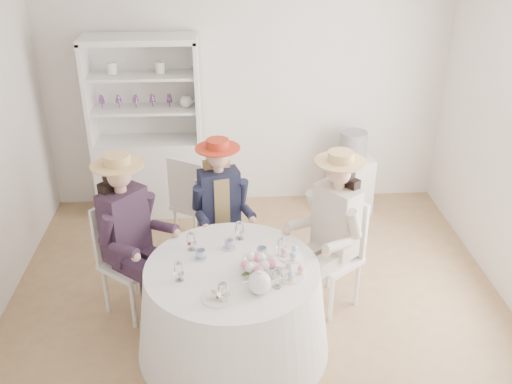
{
  "coord_description": "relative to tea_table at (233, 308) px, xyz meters",
  "views": [
    {
      "loc": [
        -0.26,
        -4.17,
        3.26
      ],
      "look_at": [
        0.0,
        0.1,
        1.05
      ],
      "focal_mm": 40.0,
      "sensor_mm": 36.0,
      "label": 1
    }
  ],
  "objects": [
    {
      "name": "ground",
      "position": [
        0.22,
        0.59,
        -0.38
      ],
      "size": [
        4.5,
        4.5,
        0.0
      ],
      "primitive_type": "plane",
      "color": "olive",
      "rests_on": "ground"
    },
    {
      "name": "wall_back",
      "position": [
        0.22,
        2.59,
        0.97
      ],
      "size": [
        4.5,
        0.0,
        4.5
      ],
      "primitive_type": "plane",
      "rotation": [
        1.57,
        0.0,
        0.0
      ],
      "color": "white",
      "rests_on": "ground"
    },
    {
      "name": "wall_front",
      "position": [
        0.22,
        -1.41,
        0.97
      ],
      "size": [
        4.5,
        0.0,
        4.5
      ],
      "primitive_type": "plane",
      "rotation": [
        -1.57,
        0.0,
        0.0
      ],
      "color": "white",
      "rests_on": "ground"
    },
    {
      "name": "tea_table",
      "position": [
        0.0,
        0.0,
        0.0
      ],
      "size": [
        1.54,
        1.54,
        0.77
      ],
      "rotation": [
        0.0,
        0.0,
        0.33
      ],
      "color": "white",
      "rests_on": "ground"
    },
    {
      "name": "hutch",
      "position": [
        -0.88,
        2.36,
        0.33
      ],
      "size": [
        1.34,
        0.83,
        2.02
      ],
      "rotation": [
        0.0,
        0.0,
        -0.34
      ],
      "color": "silver",
      "rests_on": "ground"
    },
    {
      "name": "side_table",
      "position": [
        1.41,
        2.25,
        -0.05
      ],
      "size": [
        0.49,
        0.49,
        0.66
      ],
      "primitive_type": "cube",
      "rotation": [
        0.0,
        0.0,
        0.17
      ],
      "color": "silver",
      "rests_on": "ground"
    },
    {
      "name": "hatbox",
      "position": [
        1.41,
        2.25,
        0.42
      ],
      "size": [
        0.36,
        0.36,
        0.3
      ],
      "primitive_type": "cylinder",
      "rotation": [
        0.0,
        0.0,
        0.21
      ],
      "color": "black",
      "rests_on": "side_table"
    },
    {
      "name": "guest_left",
      "position": [
        -0.85,
        0.51,
        0.46
      ],
      "size": [
        0.64,
        0.62,
        1.49
      ],
      "rotation": [
        0.0,
        0.0,
        0.88
      ],
      "color": "silver",
      "rests_on": "ground"
    },
    {
      "name": "guest_mid",
      "position": [
        -0.09,
        0.99,
        0.41
      ],
      "size": [
        0.53,
        0.56,
        1.4
      ],
      "rotation": [
        0.0,
        0.0,
        0.25
      ],
      "color": "silver",
      "rests_on": "ground"
    },
    {
      "name": "guest_right",
      "position": [
        0.87,
        0.49,
        0.45
      ],
      "size": [
        0.64,
        0.61,
        1.48
      ],
      "rotation": [
        0.0,
        0.0,
        -0.92
      ],
      "color": "silver",
      "rests_on": "ground"
    },
    {
      "name": "spare_chair",
      "position": [
        -0.36,
        1.49,
        0.17
      ],
      "size": [
        0.59,
        0.59,
        1.04
      ],
      "rotation": [
        0.0,
        0.0,
        2.59
      ],
      "color": "silver",
      "rests_on": "ground"
    },
    {
      "name": "teacup_a",
      "position": [
        -0.24,
        0.13,
        0.42
      ],
      "size": [
        0.11,
        0.11,
        0.07
      ],
      "primitive_type": "imported",
      "rotation": [
        0.0,
        0.0,
        -0.43
      ],
      "color": "white",
      "rests_on": "tea_table"
    },
    {
      "name": "teacup_b",
      "position": [
        -0.02,
        0.26,
        0.42
      ],
      "size": [
        0.08,
        0.08,
        0.07
      ],
      "primitive_type": "imported",
      "rotation": [
        0.0,
        0.0,
        0.09
      ],
      "color": "white",
      "rests_on": "tea_table"
    },
    {
      "name": "teacup_c",
      "position": [
        0.24,
        0.14,
        0.42
      ],
      "size": [
        0.1,
        0.1,
        0.07
      ],
      "primitive_type": "imported",
      "rotation": [
        0.0,
        0.0,
        0.16
      ],
      "color": "white",
      "rests_on": "tea_table"
    },
    {
      "name": "flower_bowl",
      "position": [
        0.2,
        -0.01,
        0.42
      ],
      "size": [
        0.29,
        0.29,
        0.06
      ],
      "primitive_type": "imported",
      "rotation": [
        0.0,
        0.0,
        -0.38
      ],
      "color": "white",
      "rests_on": "tea_table"
    },
    {
      "name": "flower_arrangement",
      "position": [
        0.19,
        -0.1,
        0.48
      ],
      "size": [
        0.2,
        0.2,
        0.07
      ],
      "rotation": [
        0.0,
        0.0,
        -0.17
      ],
      "color": "pink",
      "rests_on": "tea_table"
    },
    {
      "name": "table_teapot",
      "position": [
        0.19,
        -0.31,
        0.46
      ],
      "size": [
        0.24,
        0.17,
        0.18
      ],
      "rotation": [
        0.0,
        0.0,
        0.07
      ],
      "color": "white",
      "rests_on": "tea_table"
    },
    {
      "name": "sandwich_plate",
      "position": [
        -0.1,
        -0.37,
        0.4
      ],
      "size": [
        0.25,
        0.25,
        0.05
      ],
      "rotation": [
        0.0,
        0.0,
        -0.13
      ],
      "color": "white",
      "rests_on": "tea_table"
    },
    {
      "name": "cupcake_stand",
      "position": [
        0.43,
        -0.12,
        0.47
      ],
      "size": [
        0.24,
        0.24,
        0.22
      ],
      "rotation": [
        0.0,
        0.0,
        0.36
      ],
      "color": "white",
      "rests_on": "tea_table"
    },
    {
      "name": "stemware_set",
      "position": [
        -0.0,
        0.0,
        0.46
      ],
      "size": [
        0.86,
        0.89,
        0.15
      ],
      "color": "white",
      "rests_on": "tea_table"
    }
  ]
}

